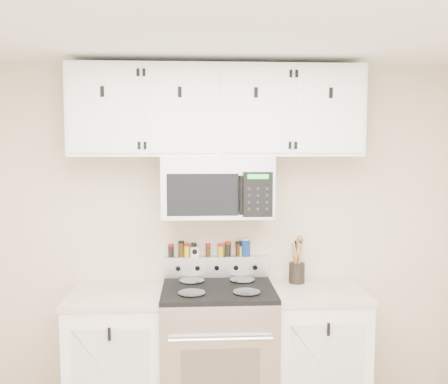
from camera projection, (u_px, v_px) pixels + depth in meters
name	position (u px, v px, depth m)	size (l,w,h in m)	color
back_wall	(216.00, 235.00, 3.69)	(3.50, 0.01, 2.50)	#C7B295
range	(218.00, 352.00, 3.45)	(0.76, 0.65, 1.10)	#B7B7BA
base_cabinet_left	(118.00, 357.00, 3.44)	(0.64, 0.62, 0.92)	white
base_cabinet_right	(316.00, 352.00, 3.51)	(0.64, 0.62, 0.92)	white
microwave	(217.00, 186.00, 3.47)	(0.76, 0.44, 0.42)	#9E9EA3
upper_cabinets	(217.00, 111.00, 3.45)	(2.00, 0.35, 0.62)	white
utensil_crock	(297.00, 271.00, 3.61)	(0.11, 0.11, 0.34)	black
kitchen_timer	(195.00, 252.00, 3.66)	(0.06, 0.05, 0.07)	silver
salt_canister	(245.00, 247.00, 3.68)	(0.07, 0.07, 0.13)	navy
spice_jar_0	(171.00, 250.00, 3.65)	(0.04, 0.04, 0.09)	black
spice_jar_1	(181.00, 249.00, 3.65)	(0.04, 0.04, 0.12)	#3D280E
spice_jar_2	(187.00, 250.00, 3.66)	(0.04, 0.04, 0.10)	gold
spice_jar_3	(194.00, 250.00, 3.66)	(0.04, 0.04, 0.10)	black
spice_jar_4	(208.00, 250.00, 3.66)	(0.04, 0.04, 0.10)	#3D270E
spice_jar_5	(221.00, 250.00, 3.67)	(0.04, 0.04, 0.09)	gold
spice_jar_6	(228.00, 249.00, 3.67)	(0.05, 0.05, 0.11)	black
spice_jar_7	(238.00, 249.00, 3.68)	(0.04, 0.04, 0.11)	#39210D
spice_jar_8	(240.00, 250.00, 3.68)	(0.04, 0.04, 0.09)	gold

